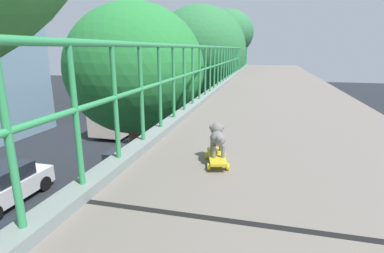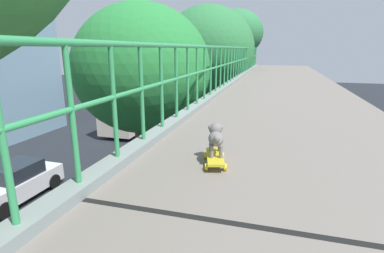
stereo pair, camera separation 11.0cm
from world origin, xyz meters
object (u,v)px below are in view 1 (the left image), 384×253
object	(u,v)px
toy_skateboard	(217,157)
car_green_fifth	(127,162)
small_dog	(217,136)
car_white_fourth	(4,186)
city_bus	(135,103)

from	to	relation	value
toy_skateboard	car_green_fifth	bearing A→B (deg)	121.33
small_dog	toy_skateboard	bearing A→B (deg)	-83.13
car_white_fourth	toy_skateboard	bearing A→B (deg)	-32.52
car_green_fifth	toy_skateboard	xyz separation A→B (m)	(6.11, -10.03, 4.51)
car_white_fourth	car_green_fifth	world-z (taller)	car_white_fourth
city_bus	small_dog	bearing A→B (deg)	-62.96
toy_skateboard	city_bus	bearing A→B (deg)	116.98
car_white_fourth	toy_skateboard	distance (m)	12.30
city_bus	toy_skateboard	bearing A→B (deg)	-63.02
car_green_fifth	toy_skateboard	distance (m)	12.58
car_white_fourth	city_bus	world-z (taller)	city_bus
car_white_fourth	city_bus	xyz separation A→B (m)	(-0.26, 13.36, 1.08)
small_dog	car_white_fourth	bearing A→B (deg)	147.72
car_green_fifth	city_bus	bearing A→B (deg)	111.99
car_white_fourth	car_green_fifth	distance (m)	5.26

